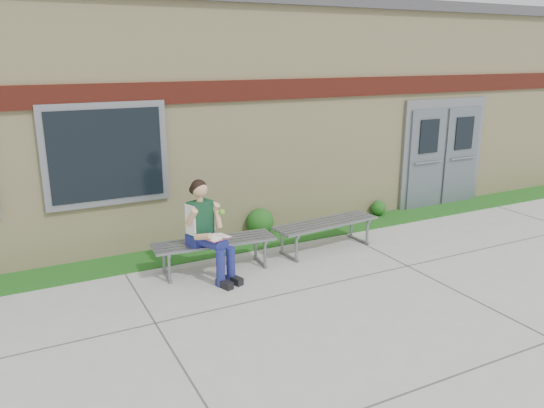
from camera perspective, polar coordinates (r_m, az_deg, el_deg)
ground at (r=7.65m, az=11.15°, el=-9.17°), size 80.00×80.00×0.00m
grass_strip at (r=9.65m, az=1.62°, el=-3.43°), size 16.00×0.80×0.02m
school_building at (r=12.24m, az=-6.09°, el=10.63°), size 16.20×6.22×4.20m
bench_left at (r=8.11m, az=-6.20°, el=-4.65°), size 1.89×0.67×0.48m
bench_right at (r=8.96m, az=5.81°, el=-2.58°), size 1.91×0.69×0.49m
girl at (r=7.73m, az=-6.96°, el=-2.65°), size 0.65×0.93×1.47m
shrub_mid at (r=9.60m, az=-1.28°, el=-1.94°), size 0.49×0.49×0.49m
shrub_east at (r=11.01m, az=11.39°, el=-0.41°), size 0.30×0.30×0.30m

